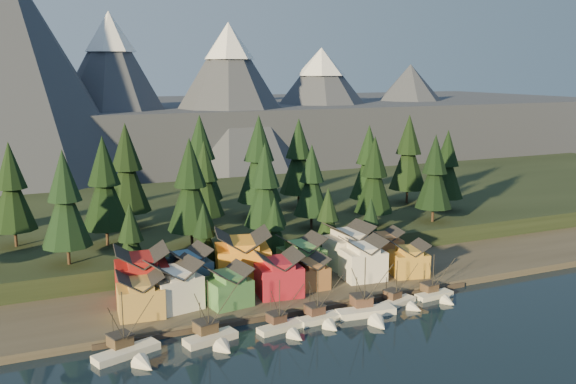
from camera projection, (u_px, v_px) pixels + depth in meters
name	position (u px, v px, depth m)	size (l,w,h in m)	color
ground	(337.00, 343.00, 113.18)	(500.00, 500.00, 0.00)	black
shore_strip	(255.00, 274.00, 148.84)	(400.00, 50.00, 1.50)	#3B352B
hillside	(194.00, 219.00, 193.16)	(420.00, 100.00, 6.00)	black
dock	(298.00, 309.00, 127.85)	(80.00, 4.00, 1.00)	#40352E
mountain_ridge	(110.00, 116.00, 297.71)	(560.00, 190.00, 90.00)	#3F4352
boat_0	(130.00, 346.00, 106.84)	(12.18, 12.65, 12.41)	silver
boat_1	(213.00, 330.00, 112.51)	(10.33, 10.97, 12.61)	beige
boat_2	(285.00, 322.00, 117.74)	(9.92, 10.52, 10.60)	beige
boat_3	(322.00, 312.00, 121.62)	(8.95, 9.57, 11.19)	silver
boat_4	(369.00, 306.00, 124.42)	(12.33, 13.21, 12.92)	white
boat_5	(402.00, 296.00, 130.72)	(8.89, 9.37, 10.29)	silver
boat_6	(437.00, 290.00, 134.57)	(8.82, 9.49, 10.40)	silver
house_front_0	(140.00, 293.00, 121.25)	(9.10, 8.68, 8.40)	#AC843D
house_front_1	(174.00, 283.00, 125.05)	(10.69, 10.41, 9.44)	white
house_front_2	(228.00, 285.00, 126.93)	(9.04, 9.10, 7.82)	#3E733F
house_front_3	(279.00, 272.00, 132.46)	(9.82, 9.45, 9.06)	maroon
house_front_4	(310.00, 271.00, 136.92)	(6.73, 7.27, 6.89)	brown
house_front_5	(363.00, 258.00, 142.37)	(9.57, 8.85, 9.29)	white
house_front_6	(409.00, 258.00, 145.05)	(9.02, 8.69, 7.66)	gold
house_back_0	(142.00, 273.00, 128.70)	(11.13, 10.76, 11.06)	maroon
house_back_1	(187.00, 269.00, 133.55)	(9.56, 9.66, 9.73)	#34587B
house_back_2	(243.00, 257.00, 138.30)	(13.43, 12.75, 11.99)	orange
house_back_3	(302.00, 255.00, 143.93)	(9.31, 8.31, 9.34)	#498246
house_back_4	(349.00, 245.00, 150.39)	(9.84, 9.46, 10.42)	silver
house_back_5	(385.00, 245.00, 154.82)	(8.43, 8.50, 8.16)	#955D34
tree_hill_1	(12.00, 190.00, 150.11)	(10.81, 10.81, 25.18)	#332319
tree_hill_2	(65.00, 202.00, 136.26)	(10.77, 10.77, 25.10)	#332319
tree_hill_3	(104.00, 186.00, 150.90)	(11.33, 11.33, 26.39)	#332319
tree_hill_4	(127.00, 171.00, 167.38)	(12.01, 12.01, 27.99)	#332319
tree_hill_5	(190.00, 188.00, 149.23)	(11.24, 11.24, 26.18)	#332319
tree_hill_6	(205.00, 182.00, 166.16)	(10.09, 10.09, 23.50)	#332319
tree_hill_7	(265.00, 188.00, 154.89)	(10.44, 10.44, 24.33)	#332319
tree_hill_8	(259.00, 162.00, 179.10)	(12.52, 12.52, 29.17)	#332319
tree_hill_9	(312.00, 183.00, 167.81)	(9.62, 9.62, 22.42)	#332319
tree_hill_10	(299.00, 159.00, 192.92)	(11.67, 11.67, 27.18)	#332319
tree_hill_11	(374.00, 177.00, 169.59)	(10.46, 10.46, 24.37)	#332319
tree_hill_12	(369.00, 165.00, 186.99)	(11.07, 11.07, 25.79)	#332319
tree_hill_13	(434.00, 174.00, 175.08)	(10.40, 10.40, 24.23)	#332319
tree_hill_14	(408.00, 155.00, 199.41)	(11.96, 11.96, 27.86)	#332319
tree_hill_15	(200.00, 161.00, 182.42)	(12.47, 12.47, 29.04)	#332319
tree_hill_17	(447.00, 167.00, 188.88)	(10.37, 10.37, 24.15)	#332319
tree_shore_0	(131.00, 242.00, 135.46)	(7.99, 7.99, 18.62)	#332319
tree_shore_1	(204.00, 237.00, 142.06)	(7.42, 7.42, 17.28)	#332319
tree_shore_2	(275.00, 230.00, 148.95)	(7.27, 7.27, 16.94)	#332319
tree_shore_3	(328.00, 221.00, 154.46)	(7.86, 7.86, 18.30)	#332319
tree_shore_4	(370.00, 224.00, 159.67)	(6.33, 6.33, 14.75)	#332319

